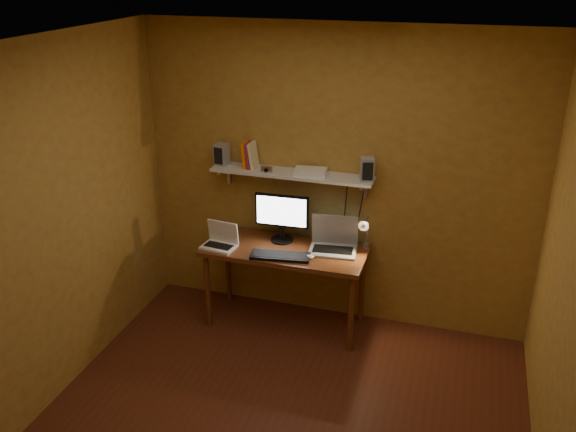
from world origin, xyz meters
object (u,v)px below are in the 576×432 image
(netbook, at_px, (221,240))
(speaker_right, at_px, (367,169))
(laptop, at_px, (334,241))
(router, at_px, (310,172))
(desk_lamp, at_px, (365,230))
(shelf_camera, at_px, (267,170))
(mouse, at_px, (309,257))
(speaker_left, at_px, (222,154))
(keyboard, at_px, (280,256))
(wall_shelf, at_px, (292,174))
(desk, at_px, (285,257))
(monitor, at_px, (282,215))

(netbook, relative_size, speaker_right, 1.60)
(laptop, relative_size, router, 1.59)
(desk_lamp, height_order, shelf_camera, shelf_camera)
(mouse, distance_m, speaker_left, 1.18)
(keyboard, bearing_deg, shelf_camera, 117.23)
(desk_lamp, bearing_deg, speaker_right, 111.23)
(laptop, height_order, router, router)
(laptop, xyz_separation_m, speaker_left, (-1.04, 0.10, 0.64))
(laptop, bearing_deg, shelf_camera, 173.04)
(laptop, distance_m, router, 0.62)
(mouse, relative_size, speaker_left, 0.46)
(wall_shelf, xyz_separation_m, shelf_camera, (-0.20, -0.08, 0.05))
(keyboard, bearing_deg, netbook, 165.70)
(desk, height_order, netbook, netbook)
(mouse, height_order, speaker_right, speaker_right)
(wall_shelf, xyz_separation_m, speaker_right, (0.64, -0.02, 0.11))
(monitor, relative_size, speaker_right, 2.47)
(netbook, height_order, router, router)
(desk, distance_m, laptop, 0.44)
(desk_lamp, bearing_deg, keyboard, -154.90)
(desk, distance_m, speaker_left, 1.05)
(wall_shelf, xyz_separation_m, desk_lamp, (0.66, -0.07, -0.40))
(laptop, xyz_separation_m, shelf_camera, (-0.60, 0.01, 0.58))
(wall_shelf, xyz_separation_m, netbook, (-0.54, -0.32, -0.55))
(router, bearing_deg, shelf_camera, -168.66)
(netbook, xyz_separation_m, keyboard, (0.56, -0.06, -0.05))
(monitor, height_order, mouse, monitor)
(desk, bearing_deg, laptop, 14.83)
(desk, xyz_separation_m, monitor, (-0.07, 0.14, 0.33))
(desk, distance_m, router, 0.77)
(keyboard, height_order, speaker_left, speaker_left)
(desk_lamp, bearing_deg, netbook, -168.37)
(keyboard, xyz_separation_m, mouse, (0.23, 0.05, 0.00))
(shelf_camera, bearing_deg, mouse, -28.48)
(wall_shelf, distance_m, shelf_camera, 0.22)
(desk, relative_size, mouse, 16.16)
(speaker_left, distance_m, router, 0.81)
(desk, bearing_deg, router, 48.95)
(monitor, xyz_separation_m, keyboard, (0.09, -0.32, -0.23))
(desk_lamp, height_order, speaker_left, speaker_left)
(wall_shelf, relative_size, speaker_left, 7.41)
(speaker_right, bearing_deg, desk, 179.57)
(netbook, bearing_deg, desk, 19.40)
(wall_shelf, distance_m, netbook, 0.83)
(desk, xyz_separation_m, router, (0.16, 0.19, 0.73))
(speaker_left, bearing_deg, keyboard, -19.27)
(desk, relative_size, shelf_camera, 14.29)
(speaker_left, bearing_deg, shelf_camera, -0.26)
(mouse, xyz_separation_m, router, (-0.08, 0.31, 0.63))
(desk, xyz_separation_m, mouse, (0.25, -0.13, 0.10))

